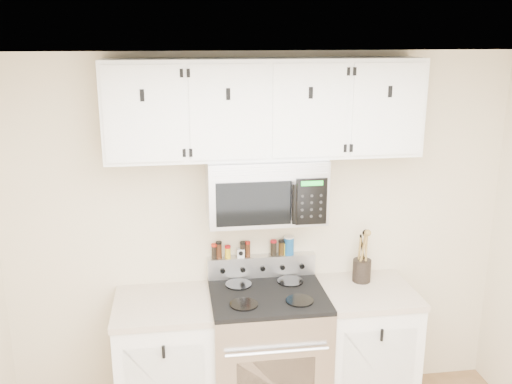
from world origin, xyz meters
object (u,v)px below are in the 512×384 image
(salt_canister, at_px, (289,245))
(utensil_crock, at_px, (362,269))
(range, at_px, (268,355))
(microwave, at_px, (266,189))

(salt_canister, bearing_deg, utensil_crock, -14.43)
(range, height_order, salt_canister, salt_canister)
(range, distance_m, microwave, 1.15)
(range, bearing_deg, utensil_crock, 12.52)
(utensil_crock, height_order, salt_canister, utensil_crock)
(range, relative_size, salt_canister, 8.24)
(microwave, bearing_deg, salt_canister, 38.83)
(range, xyz_separation_m, salt_canister, (0.19, 0.28, 0.68))
(utensil_crock, relative_size, salt_canister, 2.79)
(range, xyz_separation_m, microwave, (0.00, 0.13, 1.14))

